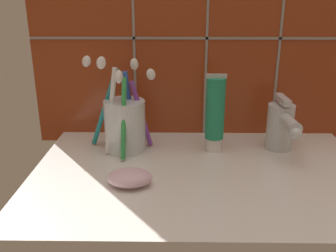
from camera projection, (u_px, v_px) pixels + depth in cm
name	position (u px, v px, depth cm)	size (l,w,h in cm)	color
sink_counter	(203.00, 177.00, 64.01)	(58.32, 38.54, 2.00)	silver
tile_wall_backsplash	(200.00, 1.00, 72.97)	(68.32, 1.72, 58.38)	#933819
toothbrush_cup	(125.00, 122.00, 70.79)	(14.58, 10.80, 18.55)	silver
toothpaste_tube	(215.00, 113.00, 69.96)	(3.74, 3.56, 14.92)	white
sink_faucet	(282.00, 125.00, 70.79)	(5.06, 12.34, 10.41)	silver
soap_bar	(130.00, 178.00, 58.66)	(7.06, 5.23, 2.65)	#DBB2C6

